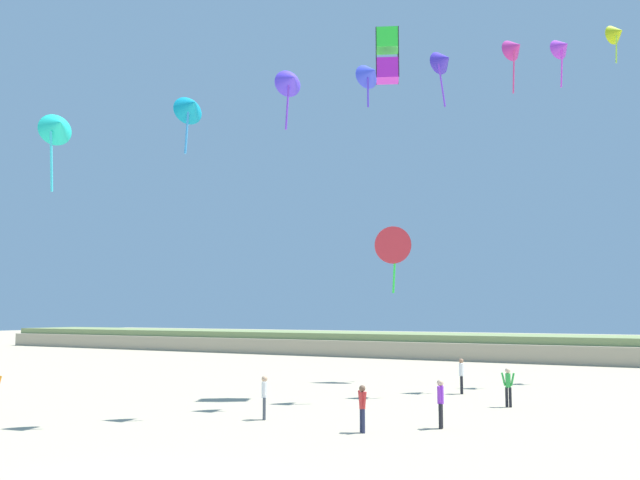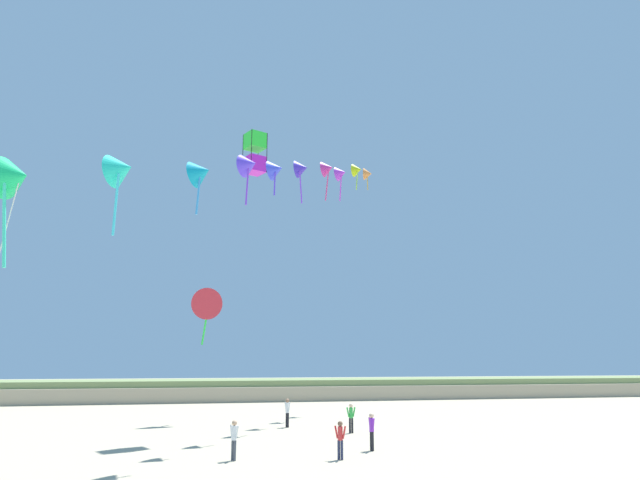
# 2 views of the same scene
# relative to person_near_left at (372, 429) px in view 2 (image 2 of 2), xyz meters

# --- Properties ---
(dune_ridge) EXTENTS (120.00, 9.30, 2.00)m
(dune_ridge) POSITION_rel_person_near_left_xyz_m (-2.69, 35.26, 0.06)
(dune_ridge) COLOR tan
(dune_ridge) RESTS_ON ground
(person_near_left) EXTENTS (0.22, 0.57, 1.62)m
(person_near_left) POSITION_rel_person_near_left_xyz_m (0.00, 0.00, 0.00)
(person_near_left) COLOR black
(person_near_left) RESTS_ON ground
(person_near_right) EXTENTS (0.47, 0.37, 1.51)m
(person_near_right) POSITION_rel_person_near_left_xyz_m (-1.94, -1.99, -0.06)
(person_near_right) COLOR #282D4C
(person_near_right) RESTS_ON ground
(person_far_left) EXTENTS (0.31, 0.57, 1.67)m
(person_far_left) POSITION_rel_person_near_left_xyz_m (-2.33, 9.73, 0.03)
(person_far_left) COLOR black
(person_far_left) RESTS_ON ground
(person_far_right) EXTENTS (0.56, 0.22, 1.58)m
(person_far_right) POSITION_rel_person_near_left_xyz_m (0.72, 6.27, -0.02)
(person_far_right) COLOR black
(person_far_right) RESTS_ON ground
(person_far_center) EXTENTS (0.37, 0.50, 1.56)m
(person_far_center) POSITION_rel_person_near_left_xyz_m (-6.19, -1.30, -0.03)
(person_far_center) COLOR #474C56
(person_far_center) RESTS_ON ground
(kite_banner_string) EXTENTS (20.82, 33.27, 20.92)m
(kite_banner_string) POSITION_rel_person_near_left_xyz_m (-2.92, 5.24, 13.68)
(kite_banner_string) COLOR #14C76C
(large_kite_low_lead) EXTENTS (2.25, 1.23, 3.82)m
(large_kite_low_lead) POSITION_rel_person_near_left_xyz_m (-7.38, 13.69, 6.74)
(large_kite_low_lead) COLOR red
(large_kite_mid_trail) EXTENTS (1.45, 1.45, 2.51)m
(large_kite_mid_trail) POSITION_rel_person_near_left_xyz_m (-4.89, 7.23, 15.33)
(large_kite_mid_trail) COLOR #B921C6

